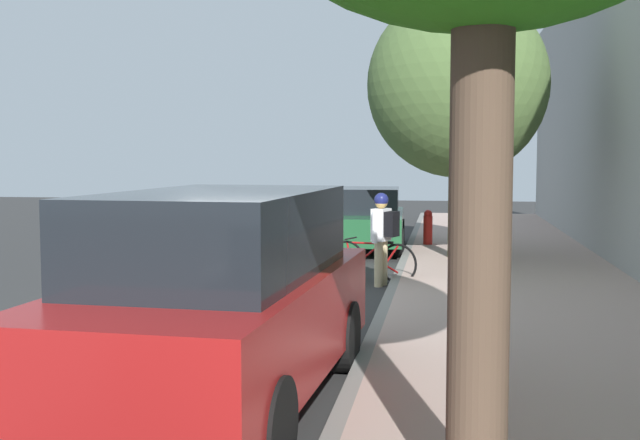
{
  "coord_description": "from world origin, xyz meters",
  "views": [
    {
      "loc": [
        3.09,
        -11.94,
        2.31
      ],
      "look_at": [
        0.98,
        1.28,
        1.21
      ],
      "focal_mm": 44.42,
      "sensor_mm": 36.0,
      "label": 1
    }
  ],
  "objects_px": {
    "parked_sedan_green_mid": "(366,219)",
    "cyclist_with_backpack": "(383,230)",
    "street_tree_mid_block": "(457,85)",
    "fire_hydrant": "(428,227)",
    "parked_suv_red_second": "(221,298)",
    "bicycle_at_curb": "(372,261)"
  },
  "relations": [
    {
      "from": "bicycle_at_curb",
      "to": "cyclist_with_backpack",
      "type": "xyz_separation_m",
      "value": [
        0.22,
        -0.46,
        0.61
      ]
    },
    {
      "from": "parked_sedan_green_mid",
      "to": "cyclist_with_backpack",
      "type": "distance_m",
      "value": 5.42
    },
    {
      "from": "parked_sedan_green_mid",
      "to": "fire_hydrant",
      "type": "xyz_separation_m",
      "value": [
        1.49,
        0.04,
        -0.17
      ]
    },
    {
      "from": "parked_sedan_green_mid",
      "to": "cyclist_with_backpack",
      "type": "relative_size",
      "value": 2.7
    },
    {
      "from": "street_tree_mid_block",
      "to": "fire_hydrant",
      "type": "height_order",
      "value": "street_tree_mid_block"
    },
    {
      "from": "parked_suv_red_second",
      "to": "street_tree_mid_block",
      "type": "relative_size",
      "value": 0.86
    },
    {
      "from": "cyclist_with_backpack",
      "to": "fire_hydrant",
      "type": "relative_size",
      "value": 1.97
    },
    {
      "from": "cyclist_with_backpack",
      "to": "street_tree_mid_block",
      "type": "bearing_deg",
      "value": 66.93
    },
    {
      "from": "parked_sedan_green_mid",
      "to": "street_tree_mid_block",
      "type": "distance_m",
      "value": 4.35
    },
    {
      "from": "street_tree_mid_block",
      "to": "fire_hydrant",
      "type": "distance_m",
      "value": 4.01
    },
    {
      "from": "parked_sedan_green_mid",
      "to": "street_tree_mid_block",
      "type": "xyz_separation_m",
      "value": [
        2.12,
        -2.31,
        3.02
      ]
    },
    {
      "from": "parked_suv_red_second",
      "to": "fire_hydrant",
      "type": "xyz_separation_m",
      "value": [
        1.58,
        12.42,
        -0.44
      ]
    },
    {
      "from": "parked_sedan_green_mid",
      "to": "fire_hydrant",
      "type": "relative_size",
      "value": 5.33
    },
    {
      "from": "bicycle_at_curb",
      "to": "fire_hydrant",
      "type": "distance_m",
      "value": 5.02
    },
    {
      "from": "parked_suv_red_second",
      "to": "fire_hydrant",
      "type": "height_order",
      "value": "parked_suv_red_second"
    },
    {
      "from": "parked_sedan_green_mid",
      "to": "parked_suv_red_second",
      "type": "bearing_deg",
      "value": -90.38
    },
    {
      "from": "parked_suv_red_second",
      "to": "bicycle_at_curb",
      "type": "height_order",
      "value": "parked_suv_red_second"
    },
    {
      "from": "parked_suv_red_second",
      "to": "street_tree_mid_block",
      "type": "height_order",
      "value": "street_tree_mid_block"
    },
    {
      "from": "parked_suv_red_second",
      "to": "bicycle_at_curb",
      "type": "xyz_separation_m",
      "value": [
        0.68,
        7.49,
        -0.64
      ]
    },
    {
      "from": "fire_hydrant",
      "to": "parked_suv_red_second",
      "type": "bearing_deg",
      "value": -97.23
    },
    {
      "from": "street_tree_mid_block",
      "to": "cyclist_with_backpack",
      "type": "bearing_deg",
      "value": -113.07
    },
    {
      "from": "parked_sedan_green_mid",
      "to": "fire_hydrant",
      "type": "distance_m",
      "value": 1.5
    }
  ]
}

